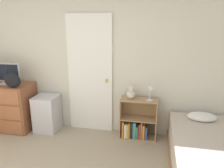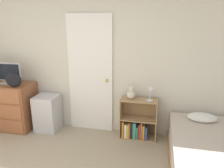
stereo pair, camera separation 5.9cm
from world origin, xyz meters
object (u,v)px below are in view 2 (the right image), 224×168
(tv, at_px, (6,73))
(teddy_bear, at_px, (131,93))
(desk_lamp, at_px, (151,91))
(storage_bin, at_px, (48,113))
(bed, at_px, (209,160))
(handbag, at_px, (13,79))
(dresser, at_px, (10,106))
(bookshelf, at_px, (137,124))

(tv, relative_size, teddy_bear, 2.59)
(tv, distance_m, desk_lamp, 2.56)
(desk_lamp, bearing_deg, storage_bin, -179.32)
(tv, height_order, desk_lamp, tv)
(teddy_bear, relative_size, bed, 0.12)
(tv, height_order, storage_bin, tv)
(tv, relative_size, handbag, 1.63)
(storage_bin, distance_m, bed, 2.73)
(handbag, distance_m, storage_bin, 0.83)
(dresser, distance_m, bookshelf, 2.34)
(teddy_bear, height_order, bed, teddy_bear)
(bookshelf, bearing_deg, desk_lamp, -10.09)
(bookshelf, bearing_deg, dresser, -177.03)
(bed, bearing_deg, dresser, 168.59)
(tv, xyz_separation_m, handbag, (0.27, -0.18, -0.06))
(tv, distance_m, teddy_bear, 2.25)
(teddy_bear, bearing_deg, dresser, -176.85)
(dresser, relative_size, storage_bin, 1.35)
(dresser, bearing_deg, bed, -11.41)
(tv, bearing_deg, bookshelf, 2.91)
(teddy_bear, bearing_deg, handbag, -171.40)
(desk_lamp, bearing_deg, dresser, -178.14)
(tv, distance_m, bed, 3.51)
(tv, distance_m, storage_bin, 1.02)
(storage_bin, relative_size, bed, 0.34)
(dresser, distance_m, handbag, 0.65)
(tv, relative_size, storage_bin, 0.90)
(dresser, relative_size, tv, 1.50)
(handbag, relative_size, bookshelf, 0.52)
(dresser, height_order, tv, tv)
(bookshelf, xyz_separation_m, desk_lamp, (0.22, -0.04, 0.62))
(desk_lamp, bearing_deg, bookshelf, 169.91)
(storage_bin, bearing_deg, bed, -15.67)
(storage_bin, bearing_deg, desk_lamp, 0.68)
(tv, bearing_deg, dresser, -47.88)
(tv, relative_size, bed, 0.31)
(dresser, xyz_separation_m, handbag, (0.27, -0.17, 0.56))
(storage_bin, relative_size, bookshelf, 0.94)
(bed, bearing_deg, teddy_bear, 144.37)
(bed, bearing_deg, storage_bin, 164.33)
(storage_bin, bearing_deg, dresser, -175.15)
(dresser, xyz_separation_m, bookshelf, (2.33, 0.12, -0.18))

